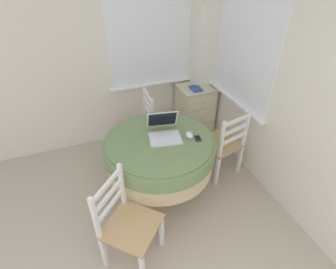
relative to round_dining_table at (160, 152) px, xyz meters
The scene contains 10 objects.
corner_room_shell 0.76m from the round_dining_table, ahead, with size 4.34×5.20×2.55m.
round_dining_table is the anchor object (origin of this frame).
laptop 0.22m from the round_dining_table, 35.17° to the left, with size 0.37×0.39×0.24m.
computer_mouse 0.35m from the round_dining_table, 13.26° to the right, with size 0.07×0.10×0.05m.
cell_phone 0.42m from the round_dining_table, 18.87° to the right, with size 0.07×0.11×0.01m.
dining_chair_near_back_window 0.81m from the round_dining_table, 90.40° to the left, with size 0.45×0.45×0.89m.
dining_chair_near_right_window 0.82m from the round_dining_table, ahead, with size 0.52×0.51×0.89m.
dining_chair_camera_near 0.81m from the round_dining_table, 129.98° to the right, with size 0.60×0.60×0.89m.
corner_cabinet 1.37m from the round_dining_table, 48.18° to the left, with size 0.49×0.47×0.74m.
book_on_cabinet 1.27m from the round_dining_table, 47.35° to the left, with size 0.13×0.19×0.02m.
Camera 1 is at (0.24, 0.10, 2.31)m, focal length 28.00 mm.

